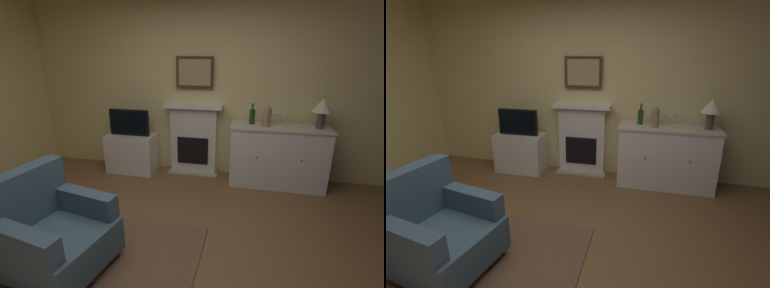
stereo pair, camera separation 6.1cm
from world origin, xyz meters
TOP-DOWN VIEW (x-y plane):
  - ground_plane at (0.00, 0.00)m, footprint 5.52×4.44m
  - wall_rear at (0.00, 2.19)m, footprint 5.52×0.06m
  - area_rug at (-0.69, -0.33)m, footprint 2.11×1.86m
  - fireplace_unit at (-0.11, 2.06)m, footprint 0.87×0.30m
  - framed_picture at (-0.11, 2.11)m, footprint 0.55×0.04m
  - sideboard_cabinet at (1.14, 1.89)m, footprint 1.33×0.49m
  - table_lamp at (1.63, 1.89)m, footprint 0.26×0.26m
  - wine_bottle at (0.75, 1.93)m, footprint 0.08×0.08m
  - wine_glass_left at (1.07, 1.92)m, footprint 0.07×0.07m
  - wine_glass_center at (1.18, 1.88)m, footprint 0.07×0.07m
  - vase_decorative at (0.94, 1.84)m, footprint 0.11×0.11m
  - tv_cabinet at (-1.09, 1.90)m, footprint 0.75×0.42m
  - tv_set at (-1.09, 1.88)m, footprint 0.62×0.07m
  - armchair at (-0.87, -0.25)m, footprint 0.93×0.90m

SIDE VIEW (x-z plane):
  - ground_plane at x=0.00m, z-range -0.10..0.00m
  - area_rug at x=-0.69m, z-range 0.00..0.02m
  - tv_cabinet at x=-1.09m, z-range 0.00..0.61m
  - armchair at x=-0.87m, z-range -0.08..0.84m
  - sideboard_cabinet at x=1.14m, z-range 0.00..0.88m
  - fireplace_unit at x=-0.11m, z-range 0.00..1.10m
  - tv_set at x=-1.09m, z-range 0.61..1.01m
  - wine_bottle at x=0.75m, z-range 0.84..1.13m
  - wine_glass_left at x=1.07m, z-range 0.92..1.09m
  - wine_glass_center at x=1.18m, z-range 0.92..1.09m
  - vase_decorative at x=0.94m, z-range 0.88..1.16m
  - table_lamp at x=1.63m, z-range 0.96..1.36m
  - wall_rear at x=0.00m, z-range 0.00..2.86m
  - framed_picture at x=-0.11m, z-range 1.33..1.78m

